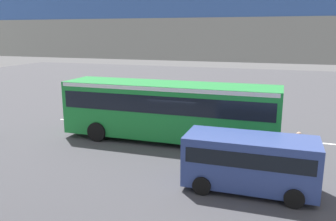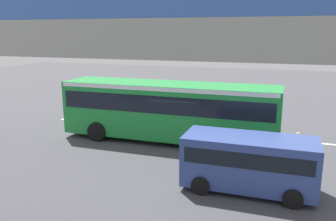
% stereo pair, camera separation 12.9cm
% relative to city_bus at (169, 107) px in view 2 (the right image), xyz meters
% --- Properties ---
extents(ground, '(80.00, 80.00, 0.00)m').
position_rel_city_bus_xyz_m(ground, '(-0.54, 0.10, -1.88)').
color(ground, '#424247').
extents(city_bus, '(11.54, 2.85, 3.15)m').
position_rel_city_bus_xyz_m(city_bus, '(0.00, 0.00, 0.00)').
color(city_bus, '#1E8C38').
rests_on(city_bus, ground).
extents(parked_van, '(4.80, 2.17, 2.05)m').
position_rel_city_bus_xyz_m(parked_van, '(-4.73, 4.70, -0.70)').
color(parked_van, '#33478C').
rests_on(parked_van, ground).
extents(pedestrian, '(0.38, 0.38, 1.79)m').
position_rel_city_bus_xyz_m(pedestrian, '(-6.46, 2.48, -1.00)').
color(pedestrian, '#2D2D38').
rests_on(pedestrian, ground).
extents(traffic_sign, '(0.08, 0.60, 2.80)m').
position_rel_city_bus_xyz_m(traffic_sign, '(1.29, -2.96, 0.01)').
color(traffic_sign, slate).
rests_on(traffic_sign, ground).
extents(lane_dash_leftmost, '(2.00, 0.20, 0.01)m').
position_rel_city_bus_xyz_m(lane_dash_leftmost, '(-8.54, -2.16, -1.88)').
color(lane_dash_leftmost, silver).
rests_on(lane_dash_leftmost, ground).
extents(lane_dash_left, '(2.00, 0.20, 0.01)m').
position_rel_city_bus_xyz_m(lane_dash_left, '(-4.54, -2.16, -1.88)').
color(lane_dash_left, silver).
rests_on(lane_dash_left, ground).
extents(lane_dash_centre, '(2.00, 0.20, 0.01)m').
position_rel_city_bus_xyz_m(lane_dash_centre, '(-0.54, -2.16, -1.88)').
color(lane_dash_centre, silver).
rests_on(lane_dash_centre, ground).
extents(lane_dash_right, '(2.00, 0.20, 0.01)m').
position_rel_city_bus_xyz_m(lane_dash_right, '(3.46, -2.16, -1.88)').
color(lane_dash_right, silver).
rests_on(lane_dash_right, ground).
extents(lane_dash_rightmost, '(2.00, 0.20, 0.01)m').
position_rel_city_bus_xyz_m(lane_dash_rightmost, '(7.46, -2.16, -1.88)').
color(lane_dash_rightmost, silver).
rests_on(lane_dash_rightmost, ground).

